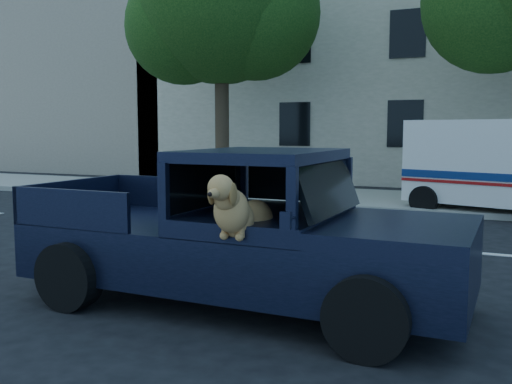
# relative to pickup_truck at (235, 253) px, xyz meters

# --- Properties ---
(ground) EXTENTS (120.00, 120.00, 0.00)m
(ground) POSITION_rel_pickup_truck_xyz_m (-1.49, 0.66, -0.61)
(ground) COLOR black
(ground) RESTS_ON ground
(far_sidewalk) EXTENTS (60.00, 4.00, 0.15)m
(far_sidewalk) POSITION_rel_pickup_truck_xyz_m (-1.49, 9.86, -0.53)
(far_sidewalk) COLOR gray
(far_sidewalk) RESTS_ON ground
(lane_stripes) EXTENTS (21.60, 0.14, 0.01)m
(lane_stripes) POSITION_rel_pickup_truck_xyz_m (0.51, 4.06, -0.60)
(lane_stripes) COLOR silver
(lane_stripes) RESTS_ON ground
(street_tree_left) EXTENTS (6.00, 5.20, 8.60)m
(street_tree_left) POSITION_rel_pickup_truck_xyz_m (-5.45, 10.28, 5.11)
(street_tree_left) COLOR #332619
(street_tree_left) RESTS_ON ground
(building_main) EXTENTS (26.00, 6.00, 9.00)m
(building_main) POSITION_rel_pickup_truck_xyz_m (1.51, 17.16, 3.89)
(building_main) COLOR beige
(building_main) RESTS_ON ground
(building_left) EXTENTS (12.00, 6.00, 8.00)m
(building_left) POSITION_rel_pickup_truck_xyz_m (-16.49, 17.16, 3.39)
(building_left) COLOR tan
(building_left) RESTS_ON ground
(pickup_truck) EXTENTS (5.03, 2.59, 1.79)m
(pickup_truck) POSITION_rel_pickup_truck_xyz_m (0.00, 0.00, 0.00)
(pickup_truck) COLOR black
(pickup_truck) RESTS_ON ground
(mail_truck) EXTENTS (4.44, 3.00, 2.23)m
(mail_truck) POSITION_rel_pickup_truck_xyz_m (2.56, 8.65, 0.37)
(mail_truck) COLOR silver
(mail_truck) RESTS_ON ground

